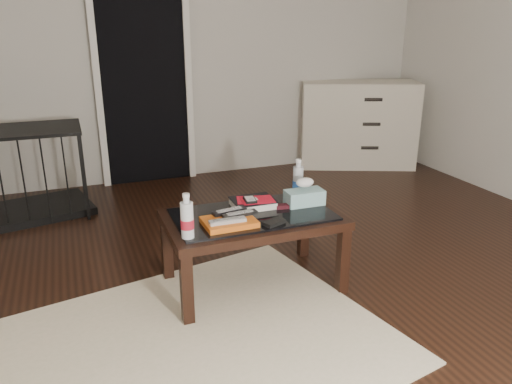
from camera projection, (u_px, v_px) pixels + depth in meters
ground at (290, 292)px, 2.93m from camera, size 5.00×5.00×0.00m
doorway at (144, 75)px, 4.64m from camera, size 0.90×0.08×2.07m
coffee_table at (253, 224)px, 2.89m from camera, size 1.00×0.60×0.46m
rug at (182, 350)px, 2.42m from camera, size 2.26×1.86×0.01m
dresser at (357, 124)px, 5.36m from camera, size 1.30×0.92×0.90m
pet_crate at (28, 188)px, 4.03m from camera, size 1.01×0.78×0.71m
magazines at (229, 222)px, 2.71m from camera, size 0.28×0.22×0.03m
remote_silver at (228, 221)px, 2.66m from camera, size 0.20×0.05×0.02m
remote_black_front at (240, 214)px, 2.75m from camera, size 0.20×0.07×0.02m
remote_black_back at (229, 211)px, 2.80m from camera, size 0.21×0.08×0.02m
textbook at (253, 203)px, 2.97m from camera, size 0.25×0.20×0.05m
dvd_mailers at (253, 199)px, 2.95m from camera, size 0.22×0.18×0.01m
ipod at (250, 200)px, 2.91m from camera, size 0.08×0.11×0.02m
flip_phone at (283, 206)px, 2.95m from camera, size 0.10×0.06×0.02m
wallet at (274, 222)px, 2.72m from camera, size 0.14×0.11×0.02m
water_bottle_left at (187, 216)px, 2.52m from camera, size 0.08×0.08×0.24m
water_bottle_right at (298, 178)px, 3.12m from camera, size 0.08×0.08×0.24m
tissue_box at (304, 197)px, 3.00m from camera, size 0.23×0.12×0.09m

